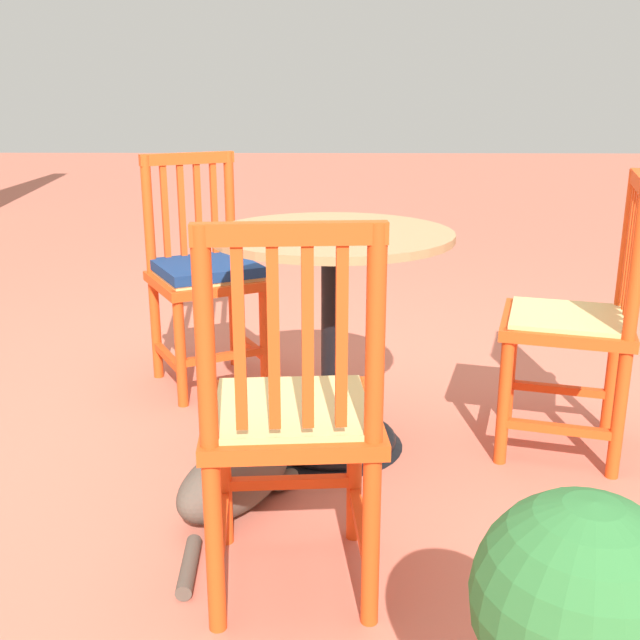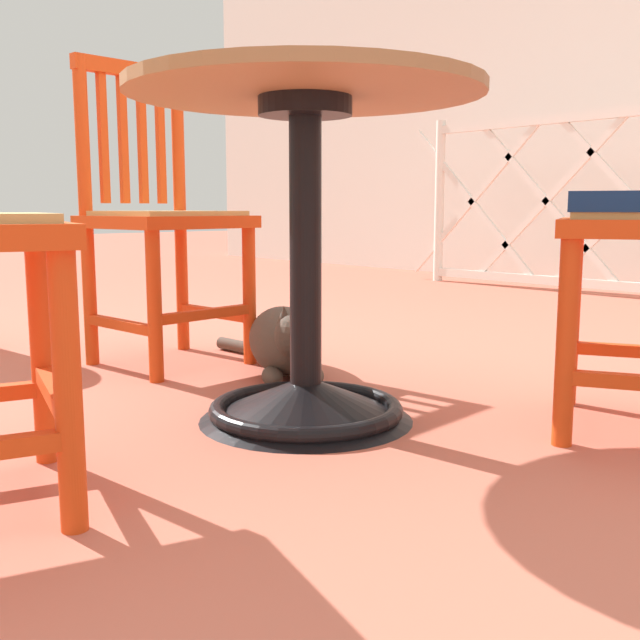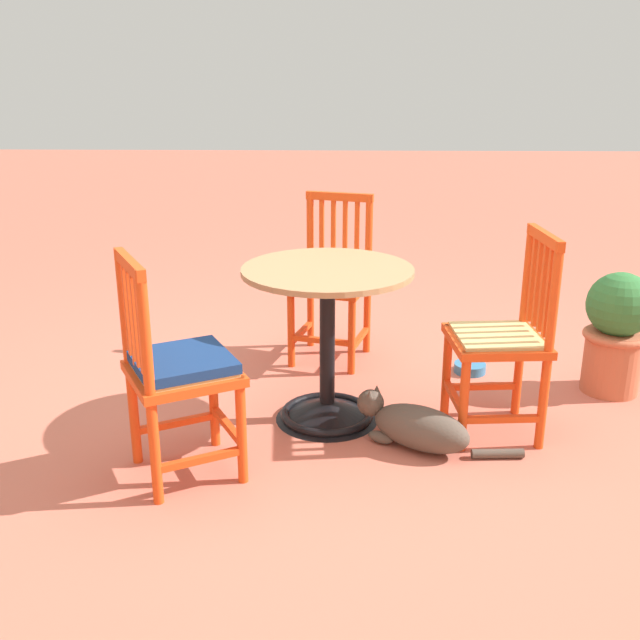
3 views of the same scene
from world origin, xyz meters
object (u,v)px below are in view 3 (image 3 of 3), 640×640
at_px(cafe_table, 327,362).
at_px(terracotta_planter, 616,330).
at_px(pet_water_bowl, 470,368).
at_px(tabby_cat, 413,426).
at_px(orange_chair_facing_out, 178,371).
at_px(orange_chair_at_corner, 332,283).
at_px(orange_chair_near_fence, 503,340).

xyz_separation_m(cafe_table, terracotta_planter, (-1.43, -0.35, 0.04)).
relative_size(terracotta_planter, pet_water_bowl, 3.65).
height_order(terracotta_planter, pet_water_bowl, terracotta_planter).
distance_m(tabby_cat, terracotta_planter, 1.23).
relative_size(cafe_table, orange_chair_facing_out, 0.83).
bearing_deg(cafe_table, terracotta_planter, -166.05).
relative_size(tabby_cat, pet_water_bowl, 4.16).
distance_m(orange_chair_at_corner, orange_chair_near_fence, 1.16).
bearing_deg(cafe_table, tabby_cat, 146.16).
xyz_separation_m(orange_chair_at_corner, orange_chair_near_fence, (-0.76, 0.87, 0.00)).
relative_size(tabby_cat, terracotta_planter, 1.14).
height_order(tabby_cat, pet_water_bowl, tabby_cat).
height_order(orange_chair_facing_out, tabby_cat, orange_chair_facing_out).
bearing_deg(tabby_cat, orange_chair_near_fence, -157.90).
bearing_deg(terracotta_planter, pet_water_bowl, -18.44).
bearing_deg(terracotta_planter, cafe_table, 13.95).
bearing_deg(tabby_cat, terracotta_planter, -149.95).
relative_size(orange_chair_at_corner, orange_chair_near_fence, 1.00).
xyz_separation_m(cafe_table, orange_chair_at_corner, (-0.01, -0.78, 0.15)).
bearing_deg(orange_chair_near_fence, pet_water_bowl, -89.49).
distance_m(orange_chair_near_fence, pet_water_bowl, 0.79).
bearing_deg(orange_chair_near_fence, terracotta_planter, -145.77).
distance_m(orange_chair_at_corner, pet_water_bowl, 0.88).
relative_size(orange_chair_near_fence, pet_water_bowl, 5.36).
xyz_separation_m(orange_chair_facing_out, orange_chair_near_fence, (-1.34, -0.41, -0.01)).
distance_m(orange_chair_at_corner, tabby_cat, 1.15).
distance_m(orange_chair_at_corner, terracotta_planter, 1.48).
bearing_deg(terracotta_planter, orange_chair_near_fence, 34.23).
distance_m(orange_chair_facing_out, tabby_cat, 1.04).
distance_m(cafe_table, orange_chair_near_fence, 0.79).
height_order(orange_chair_at_corner, tabby_cat, orange_chair_at_corner).
xyz_separation_m(terracotta_planter, pet_water_bowl, (0.67, -0.22, -0.30)).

